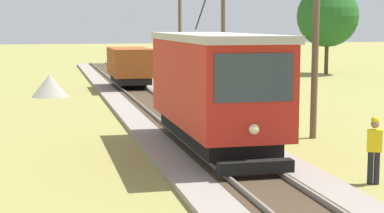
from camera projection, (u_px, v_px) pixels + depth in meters
red_tram at (214, 86)px, 20.01m from camera, size 2.60×8.54×4.79m
freight_car at (130, 65)px, 39.64m from camera, size 2.40×5.20×2.31m
utility_pole_near_tram at (316, 35)px, 22.56m from camera, size 1.40×0.30×7.26m
utility_pole_mid at (223, 29)px, 34.20m from camera, size 1.40×0.52×7.51m
utility_pole_far at (180, 28)px, 45.16m from camera, size 1.40×0.37×7.41m
gravel_pile at (50, 86)px, 36.14m from camera, size 2.08×2.08×1.27m
track_worker at (374, 147)px, 16.32m from camera, size 0.45×0.39×1.78m
tree_right_near at (328, 16)px, 51.79m from camera, size 5.04×5.04×7.28m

